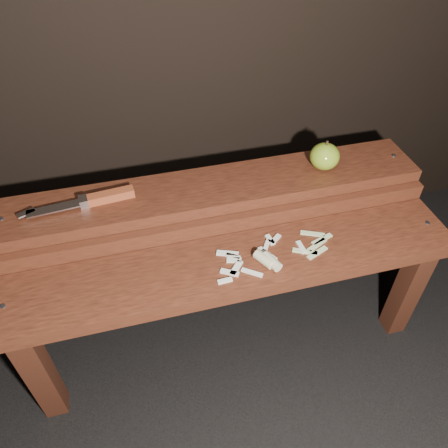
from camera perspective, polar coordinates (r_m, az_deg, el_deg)
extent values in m
plane|color=black|center=(1.49, 0.61, -14.33)|extent=(60.00, 60.00, 0.00)
cube|color=#37180D|center=(1.30, -22.93, -17.47)|extent=(0.06, 0.06, 0.38)
cube|color=#37180D|center=(1.47, 22.81, -7.91)|extent=(0.06, 0.06, 0.38)
cube|color=#481F11|center=(1.14, 1.41, -5.52)|extent=(1.20, 0.20, 0.04)
cylinder|color=slate|center=(1.15, -26.92, -9.56)|extent=(0.01, 0.01, 0.00)
cylinder|color=slate|center=(1.35, 25.05, 0.14)|extent=(0.01, 0.01, 0.00)
cube|color=#37180D|center=(1.44, -22.86, -6.41)|extent=(0.06, 0.06, 0.46)
cube|color=#37180D|center=(1.60, 17.74, 0.94)|extent=(0.06, 0.06, 0.46)
cube|color=#481F11|center=(1.18, -0.06, -0.19)|extent=(1.20, 0.02, 0.05)
cube|color=#481F11|center=(1.23, -1.30, 4.40)|extent=(1.20, 0.18, 0.04)
cylinder|color=slate|center=(1.25, -27.11, 0.59)|extent=(0.01, 0.01, 0.00)
cylinder|color=slate|center=(1.43, 21.28, 8.33)|extent=(0.01, 0.01, 0.00)
ellipsoid|color=olive|center=(1.30, 13.01, 8.61)|extent=(0.09, 0.09, 0.08)
cylinder|color=#382314|center=(1.27, 13.32, 10.25)|extent=(0.01, 0.01, 0.01)
cube|color=brown|center=(1.20, -14.53, 3.57)|extent=(0.12, 0.04, 0.02)
cube|color=silver|center=(1.20, -17.85, 2.75)|extent=(0.03, 0.04, 0.03)
cube|color=silver|center=(1.21, -21.41, 1.87)|extent=(0.13, 0.04, 0.00)
cube|color=silver|center=(1.22, -24.44, 1.31)|extent=(0.05, 0.03, 0.00)
cube|color=beige|center=(1.12, 1.31, -4.73)|extent=(0.04, 0.02, 0.01)
cube|color=beige|center=(1.13, 1.20, -4.26)|extent=(0.04, 0.03, 0.01)
cube|color=beige|center=(1.13, 0.46, -3.87)|extent=(0.06, 0.03, 0.01)
cube|color=beige|center=(1.14, 5.15, -3.76)|extent=(0.02, 0.04, 0.01)
cube|color=beige|center=(1.09, 3.68, -6.34)|extent=(0.05, 0.04, 0.01)
cube|color=beige|center=(1.18, 6.03, -2.05)|extent=(0.02, 0.04, 0.01)
cube|color=beige|center=(1.09, 0.74, -6.35)|extent=(0.05, 0.04, 0.01)
cube|color=beige|center=(1.13, 6.06, -4.15)|extent=(0.03, 0.04, 0.01)
cube|color=beige|center=(1.17, 10.05, -3.01)|extent=(0.02, 0.04, 0.01)
cube|color=beige|center=(1.18, 6.73, -1.98)|extent=(0.04, 0.04, 0.01)
cube|color=beige|center=(1.16, 5.59, -2.80)|extent=(0.03, 0.04, 0.01)
cube|color=beige|center=(1.07, 0.12, -7.41)|extent=(0.04, 0.01, 0.01)
cube|color=beige|center=(1.10, 1.61, -5.78)|extent=(0.04, 0.05, 0.01)
cylinder|color=#C9BB8C|center=(1.11, 5.27, -4.61)|extent=(0.05, 0.06, 0.03)
cylinder|color=#C9BB8C|center=(1.11, 6.22, -4.88)|extent=(0.04, 0.06, 0.03)
cube|color=#BCC988|center=(1.16, 10.53, -3.57)|extent=(0.06, 0.04, 0.00)
cube|color=#BCC988|center=(1.21, 11.48, -1.26)|extent=(0.06, 0.04, 0.00)
cube|color=#BCC988|center=(1.18, 12.07, -2.68)|extent=(0.06, 0.04, 0.00)
cube|color=#BCC988|center=(1.16, 12.09, -3.69)|extent=(0.07, 0.04, 0.00)
cube|color=#BCC988|center=(1.20, 12.68, -1.95)|extent=(0.07, 0.03, 0.00)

